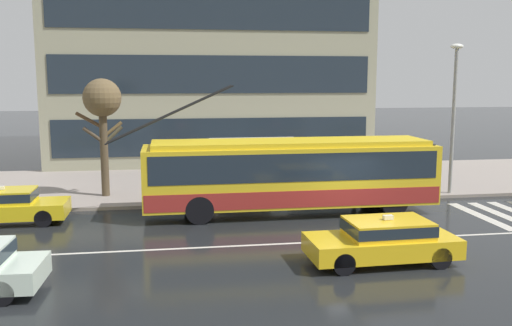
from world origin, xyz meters
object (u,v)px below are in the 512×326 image
object	(u,v)px
pedestrian_at_shelter	(190,161)
street_tree_bare	(102,103)
pedestrian_approaching_curb	(355,163)
street_lamp	(454,106)
taxi_oncoming_near	(384,239)
bus_shelter	(254,152)
taxi_queued_behind_bus	(5,205)
trolleybus	(291,173)
pedestrian_walking_past	(199,161)

from	to	relation	value
pedestrian_at_shelter	street_tree_bare	size ratio (longest dim) A/B	0.40
pedestrian_approaching_curb	street_lamp	bearing A→B (deg)	1.01
taxi_oncoming_near	street_lamp	bearing A→B (deg)	52.13
pedestrian_approaching_curb	street_tree_bare	xyz separation A→B (m)	(-10.82, 1.92, 2.57)
bus_shelter	pedestrian_approaching_curb	size ratio (longest dim) A/B	2.05
taxi_queued_behind_bus	taxi_oncoming_near	world-z (taller)	same
taxi_queued_behind_bus	street_tree_bare	distance (m)	6.09
pedestrian_at_shelter	street_lamp	bearing A→B (deg)	-1.35
trolleybus	bus_shelter	world-z (taller)	trolleybus
street_lamp	street_tree_bare	bearing A→B (deg)	173.19
taxi_oncoming_near	street_lamp	distance (m)	11.13
pedestrian_at_shelter	pedestrian_walking_past	world-z (taller)	pedestrian_at_shelter
pedestrian_at_shelter	street_tree_bare	world-z (taller)	street_tree_bare
trolleybus	street_lamp	distance (m)	8.49
pedestrian_walking_past	street_tree_bare	size ratio (longest dim) A/B	0.38
bus_shelter	street_tree_bare	distance (m)	6.98
street_tree_bare	trolleybus	bearing A→B (deg)	-27.47
taxi_oncoming_near	pedestrian_approaching_curb	xyz separation A→B (m)	(1.96, 8.29, 0.94)
taxi_queued_behind_bus	pedestrian_walking_past	size ratio (longest dim) A/B	2.18
pedestrian_walking_past	taxi_queued_behind_bus	bearing A→B (deg)	-158.06
taxi_queued_behind_bus	pedestrian_at_shelter	xyz separation A→B (m)	(6.87, 2.26, 1.12)
taxi_oncoming_near	street_lamp	world-z (taller)	street_lamp
pedestrian_at_shelter	pedestrian_approaching_curb	bearing A→B (deg)	-2.85
street_lamp	street_tree_bare	distance (m)	15.48
trolleybus	pedestrian_approaching_curb	xyz separation A→B (m)	(3.31, 1.99, 0.04)
trolleybus	pedestrian_at_shelter	world-z (taller)	trolleybus
trolleybus	bus_shelter	distance (m)	3.88
street_lamp	street_tree_bare	world-z (taller)	street_lamp
bus_shelter	pedestrian_at_shelter	world-z (taller)	bus_shelter
trolleybus	street_tree_bare	bearing A→B (deg)	152.53
taxi_queued_behind_bus	pedestrian_at_shelter	bearing A→B (deg)	18.20
taxi_oncoming_near	street_lamp	xyz separation A→B (m)	(6.51, 8.37, 3.37)
taxi_oncoming_near	street_tree_bare	world-z (taller)	street_tree_bare
street_tree_bare	pedestrian_walking_past	bearing A→B (deg)	-12.14
bus_shelter	pedestrian_walking_past	world-z (taller)	bus_shelter
taxi_queued_behind_bus	pedestrian_approaching_curb	size ratio (longest dim) A/B	2.23
trolleybus	street_tree_bare	size ratio (longest dim) A/B	2.47
trolleybus	street_tree_bare	distance (m)	8.86
taxi_oncoming_near	pedestrian_at_shelter	bearing A→B (deg)	120.95
taxi_queued_behind_bus	pedestrian_walking_past	distance (m)	7.93
trolleybus	bus_shelter	bearing A→B (deg)	103.40
bus_shelter	pedestrian_walking_past	xyz separation A→B (m)	(-2.52, -0.74, -0.26)
street_tree_bare	street_lamp	bearing A→B (deg)	-6.81
pedestrian_at_shelter	street_tree_bare	xyz separation A→B (m)	(-3.67, 1.56, 2.39)
trolleybus	street_tree_bare	world-z (taller)	street_tree_bare
taxi_queued_behind_bus	taxi_oncoming_near	distance (m)	13.64
bus_shelter	pedestrian_approaching_curb	distance (m)	4.58
pedestrian_at_shelter	pedestrian_approaching_curb	distance (m)	7.16
pedestrian_approaching_curb	street_tree_bare	distance (m)	11.29
taxi_queued_behind_bus	taxi_oncoming_near	size ratio (longest dim) A/B	1.00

